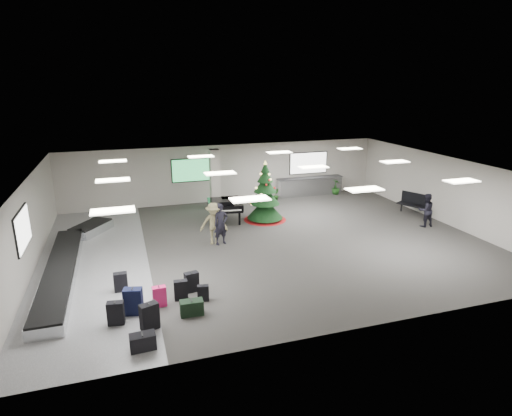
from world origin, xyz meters
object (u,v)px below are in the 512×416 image
object	(u,v)px
potted_plant_right	(336,187)
traveler_bench	(426,210)
bench	(416,203)
potted_plant_left	(276,195)
grand_piano	(225,205)
christmas_tree	(265,200)
service_counter	(310,186)
traveler_b	(214,224)
baggage_carousel	(68,261)
pink_suitcase	(159,296)
traveler_a	(221,224)

from	to	relation	value
potted_plant_right	traveler_bench	bearing A→B (deg)	-80.07
bench	potted_plant_left	bearing A→B (deg)	118.61
potted_plant_left	bench	bearing A→B (deg)	-36.39
grand_piano	potted_plant_right	world-z (taller)	grand_piano
christmas_tree	bench	world-z (taller)	christmas_tree
service_counter	potted_plant_right	size ratio (longest dim) A/B	4.60
christmas_tree	traveler_b	size ratio (longest dim) A/B	1.67
baggage_carousel	traveler_b	xyz separation A→B (m)	(5.65, 0.64, 0.68)
pink_suitcase	christmas_tree	distance (m)	9.13
bench	potted_plant_right	world-z (taller)	bench
grand_piano	traveler_a	world-z (taller)	traveler_a
grand_piano	traveler_a	distance (m)	3.02
baggage_carousel	christmas_tree	bearing A→B (deg)	19.22
baggage_carousel	traveler_bench	xyz separation A→B (m)	(15.59, -0.20, 0.58)
bench	traveler_bench	size ratio (longest dim) A/B	1.11
christmas_tree	traveler_a	size ratio (longest dim) A/B	1.69
traveler_a	potted_plant_right	distance (m)	10.37
traveler_b	grand_piano	bearing A→B (deg)	80.86
grand_piano	traveler_b	xyz separation A→B (m)	(-1.15, -2.76, 0.06)
service_counter	bench	xyz separation A→B (m)	(3.60, -5.16, 0.06)
grand_piano	pink_suitcase	bearing A→B (deg)	-110.31
service_counter	traveler_a	size ratio (longest dim) A/B	2.29
service_counter	traveler_bench	distance (m)	7.46
baggage_carousel	bench	distance (m)	16.52
grand_piano	potted_plant_left	distance (m)	4.47
grand_piano	service_counter	bearing A→B (deg)	36.22
pink_suitcase	potted_plant_left	size ratio (longest dim) A/B	0.89
potted_plant_right	baggage_carousel	bearing A→B (deg)	-155.98
christmas_tree	traveler_b	xyz separation A→B (m)	(-3.09, -2.40, -0.13)
christmas_tree	potted_plant_right	size ratio (longest dim) A/B	3.39
pink_suitcase	traveler_bench	size ratio (longest dim) A/B	0.41
bench	traveler_a	distance (m)	10.57
pink_suitcase	potted_plant_right	distance (m)	15.50
traveler_a	service_counter	bearing A→B (deg)	26.20
bench	potted_plant_left	size ratio (longest dim) A/B	2.37
bench	potted_plant_left	xyz separation A→B (m)	(-6.03, 4.44, -0.23)
christmas_tree	potted_plant_right	distance (m)	6.65
traveler_b	potted_plant_left	bearing A→B (deg)	61.98
pink_suitcase	potted_plant_right	world-z (taller)	potted_plant_right
christmas_tree	traveler_bench	xyz separation A→B (m)	(6.85, -3.25, -0.22)
christmas_tree	traveler_b	world-z (taller)	christmas_tree
bench	traveler_bench	bearing A→B (deg)	-140.36
pink_suitcase	service_counter	bearing A→B (deg)	43.99
potted_plant_right	traveler_a	bearing A→B (deg)	-145.21
traveler_a	traveler_b	world-z (taller)	traveler_b
pink_suitcase	grand_piano	distance (m)	8.34
bench	christmas_tree	bearing A→B (deg)	144.18
christmas_tree	traveler_a	xyz separation A→B (m)	(-2.82, -2.53, -0.14)
bench	traveler_a	world-z (taller)	traveler_a
grand_piano	bench	bearing A→B (deg)	-3.40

